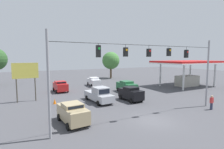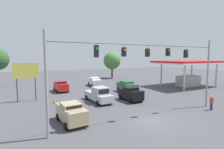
# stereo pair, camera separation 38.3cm
# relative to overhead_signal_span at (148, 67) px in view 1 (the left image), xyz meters

# --- Properties ---
(ground_plane) EXTENTS (140.00, 140.00, 0.00)m
(ground_plane) POSITION_rel_overhead_signal_span_xyz_m (-0.06, 0.87, -5.22)
(ground_plane) COLOR #47474C
(overhead_signal_span) EXTENTS (18.86, 0.38, 8.15)m
(overhead_signal_span) POSITION_rel_overhead_signal_span_xyz_m (0.00, 0.00, 0.00)
(overhead_signal_span) COLOR #939399
(overhead_signal_span) RESTS_ON ground_plane
(sedan_red_withflow_far) EXTENTS (2.19, 3.97, 1.89)m
(sedan_red_withflow_far) POSITION_rel_overhead_signal_span_xyz_m (4.83, -17.88, -4.23)
(sedan_red_withflow_far) COLOR red
(sedan_red_withflow_far) RESTS_ON ground_plane
(sedan_green_oncoming_far) EXTENTS (2.21, 4.47, 1.97)m
(sedan_green_oncoming_far) POSITION_rel_overhead_signal_span_xyz_m (-5.31, -12.01, -4.19)
(sedan_green_oncoming_far) COLOR #236038
(sedan_green_oncoming_far) RESTS_ON ground_plane
(sedan_white_oncoming_deep) EXTENTS (2.38, 4.69, 1.83)m
(sedan_white_oncoming_deep) POSITION_rel_overhead_signal_span_xyz_m (-2.79, -20.89, -4.26)
(sedan_white_oncoming_deep) COLOR silver
(sedan_white_oncoming_deep) RESTS_ON ground_plane
(sedan_tan_parked_shoulder) EXTENTS (2.26, 4.32, 1.91)m
(sedan_tan_parked_shoulder) POSITION_rel_overhead_signal_span_xyz_m (6.94, -2.27, -4.22)
(sedan_tan_parked_shoulder) COLOR tan
(sedan_tan_parked_shoulder) RESTS_ON ground_plane
(pickup_truck_silver_withflow_mid) EXTENTS (2.44, 5.68, 2.12)m
(pickup_truck_silver_withflow_mid) POSITION_rel_overhead_signal_span_xyz_m (1.63, -8.22, -4.24)
(pickup_truck_silver_withflow_mid) COLOR #A8AAB2
(pickup_truck_silver_withflow_mid) RESTS_ON ground_plane
(sedan_black_crossing_near) EXTENTS (2.15, 3.91, 1.95)m
(sedan_black_crossing_near) POSITION_rel_overhead_signal_span_xyz_m (-2.65, -6.77, -4.20)
(sedan_black_crossing_near) COLOR black
(sedan_black_crossing_near) RESTS_ON ground_plane
(traffic_cone_nearest) EXTENTS (0.40, 0.40, 0.70)m
(traffic_cone_nearest) POSITION_rel_overhead_signal_span_xyz_m (7.15, -3.47, -4.87)
(traffic_cone_nearest) COLOR orange
(traffic_cone_nearest) RESTS_ON ground_plane
(traffic_cone_second) EXTENTS (0.40, 0.40, 0.70)m
(traffic_cone_second) POSITION_rel_overhead_signal_span_xyz_m (7.26, -6.78, -4.87)
(traffic_cone_second) COLOR orange
(traffic_cone_second) RESTS_ON ground_plane
(traffic_cone_third) EXTENTS (0.40, 0.40, 0.70)m
(traffic_cone_third) POSITION_rel_overhead_signal_span_xyz_m (7.21, -9.97, -4.87)
(traffic_cone_third) COLOR orange
(traffic_cone_third) RESTS_ON ground_plane
(gas_station) EXTENTS (13.67, 8.65, 5.34)m
(gas_station) POSITION_rel_overhead_signal_span_xyz_m (-20.25, -11.53, -1.32)
(gas_station) COLOR red
(gas_station) RESTS_ON ground_plane
(roadside_billboard) EXTENTS (3.28, 0.16, 5.36)m
(roadside_billboard) POSITION_rel_overhead_signal_span_xyz_m (10.40, -13.02, -1.37)
(roadside_billboard) COLOR #4C473D
(roadside_billboard) RESTS_ON ground_plane
(pedestrian) EXTENTS (0.40, 0.28, 1.68)m
(pedestrian) POSITION_rel_overhead_signal_span_xyz_m (-8.56, 1.24, -4.38)
(pedestrian) COLOR #2D334C
(pedestrian) RESTS_ON ground_plane
(tree_horizon_left) EXTENTS (4.99, 4.99, 7.60)m
(tree_horizon_left) POSITION_rel_overhead_signal_span_xyz_m (-12.32, -31.26, -0.14)
(tree_horizon_left) COLOR brown
(tree_horizon_left) RESTS_ON ground_plane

